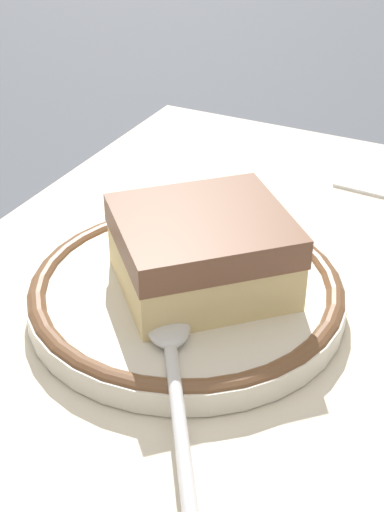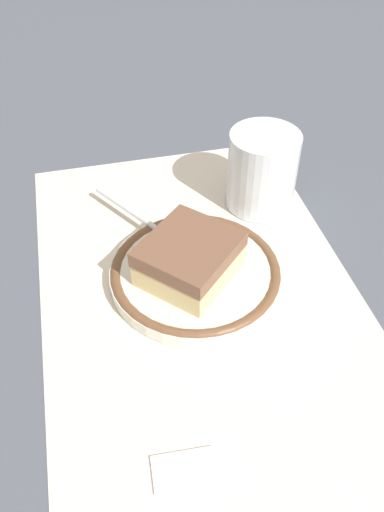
% 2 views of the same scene
% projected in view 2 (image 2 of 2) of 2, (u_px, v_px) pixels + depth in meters
% --- Properties ---
extents(ground_plane, '(2.40, 2.40, 0.00)m').
position_uv_depth(ground_plane, '(200.00, 294.00, 0.53)').
color(ground_plane, '#4C515B').
extents(placemat, '(0.50, 0.31, 0.00)m').
position_uv_depth(placemat, '(200.00, 294.00, 0.53)').
color(placemat, beige).
rests_on(placemat, ground_plane).
extents(plate, '(0.17, 0.17, 0.02)m').
position_uv_depth(plate, '(192.00, 274.00, 0.53)').
color(plate, silver).
rests_on(plate, placemat).
extents(cake_slice, '(0.12, 0.12, 0.04)m').
position_uv_depth(cake_slice, '(189.00, 259.00, 0.51)').
color(cake_slice, beige).
rests_on(cake_slice, plate).
extents(spoon, '(0.14, 0.10, 0.01)m').
position_uv_depth(spoon, '(159.00, 230.00, 0.57)').
color(spoon, silver).
rests_on(spoon, plate).
extents(cup, '(0.08, 0.08, 0.09)m').
position_uv_depth(cup, '(262.00, 174.00, 0.60)').
color(cup, silver).
rests_on(cup, placemat).
extents(sugar_packet, '(0.03, 0.05, 0.01)m').
position_uv_depth(sugar_packet, '(185.00, 469.00, 0.40)').
color(sugar_packet, white).
rests_on(sugar_packet, placemat).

